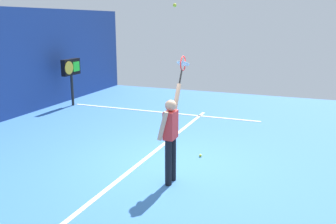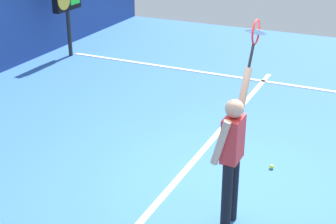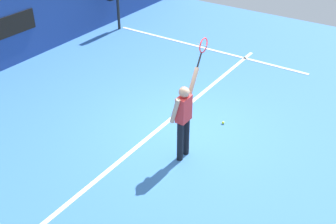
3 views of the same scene
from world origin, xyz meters
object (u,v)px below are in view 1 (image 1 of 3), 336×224
Objects in this scene: tennis_player at (171,134)px; tennis_ball at (175,5)px; tennis_racket at (183,65)px; scoreboard_clock at (71,69)px; spare_ball at (200,155)px.

tennis_ball reaches higher than tennis_player.
tennis_racket is 1.27m from tennis_ball.
tennis_ball is at bearing -18.31° from tennis_player.
tennis_ball is at bearing -129.95° from scoreboard_clock.
tennis_racket is at bearing -126.82° from scoreboard_clock.
scoreboard_clock reaches higher than spare_ball.
spare_ball is at bearing -8.62° from tennis_racket.
tennis_player is 1.88m from spare_ball.
tennis_player is 3.17× the size of tennis_racket.
spare_ball is (1.60, -0.15, -0.98)m from tennis_player.
tennis_racket is 8.99× the size of tennis_ball.
tennis_racket is 8.99× the size of spare_ball.
spare_ball is (-3.56, -6.14, -1.35)m from scoreboard_clock.
tennis_player is 7.92m from scoreboard_clock.
scoreboard_clock is 7.23m from spare_ball.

